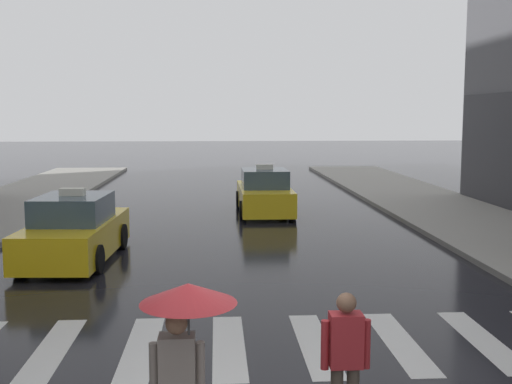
% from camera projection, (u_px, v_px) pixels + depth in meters
% --- Properties ---
extents(crosswalk_markings, '(11.30, 2.80, 0.01)m').
position_uv_depth(crosswalk_markings, '(229.00, 346.00, 9.75)').
color(crosswalk_markings, silver).
rests_on(crosswalk_markings, ground).
extents(taxi_lead, '(2.12, 4.62, 1.80)m').
position_uv_depth(taxi_lead, '(75.00, 231.00, 15.42)').
color(taxi_lead, yellow).
rests_on(taxi_lead, ground).
extents(taxi_second, '(1.96, 4.55, 1.80)m').
position_uv_depth(taxi_second, '(264.00, 194.00, 22.79)').
color(taxi_second, yellow).
rests_on(taxi_second, ground).
extents(pedestrian_with_umbrella, '(0.96, 0.96, 1.94)m').
position_uv_depth(pedestrian_with_umbrella, '(184.00, 326.00, 6.15)').
color(pedestrian_with_umbrella, '#473D33').
rests_on(pedestrian_with_umbrella, ground).
extents(pedestrian_plain_coat, '(0.55, 0.24, 1.65)m').
position_uv_depth(pedestrian_plain_coat, '(345.00, 356.00, 6.89)').
color(pedestrian_plain_coat, '#473D33').
rests_on(pedestrian_plain_coat, ground).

